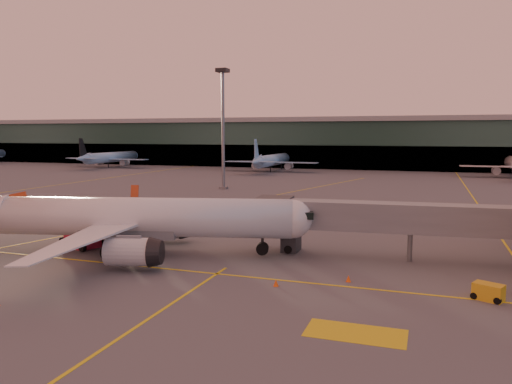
% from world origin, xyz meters
% --- Properties ---
extents(ground, '(600.00, 600.00, 0.00)m').
position_xyz_m(ground, '(0.00, 0.00, 0.00)').
color(ground, '#4C4F54').
rests_on(ground, ground).
extents(taxi_markings, '(100.12, 173.00, 0.01)m').
position_xyz_m(taxi_markings, '(-7.32, 44.49, 0.01)').
color(taxi_markings, yellow).
rests_on(taxi_markings, ground).
extents(terminal, '(400.00, 20.00, 17.60)m').
position_xyz_m(terminal, '(0.00, 141.79, 8.76)').
color(terminal, '#19382D').
rests_on(terminal, ground).
extents(mast_west_near, '(2.40, 2.40, 25.60)m').
position_xyz_m(mast_west_near, '(-20.00, 66.00, 14.86)').
color(mast_west_near, slate).
rests_on(mast_west_near, ground).
extents(distant_aircraft_row, '(350.00, 34.00, 13.00)m').
position_xyz_m(distant_aircraft_row, '(10.83, 118.00, 0.00)').
color(distant_aircraft_row, '#87B6E2').
rests_on(distant_aircraft_row, ground).
extents(main_airplane, '(36.31, 33.09, 11.11)m').
position_xyz_m(main_airplane, '(-5.93, 8.47, 3.61)').
color(main_airplane, silver).
rests_on(main_airplane, ground).
extents(jet_bridge, '(30.73, 5.77, 5.61)m').
position_xyz_m(jet_bridge, '(21.83, 15.08, 3.87)').
color(jet_bridge, slate).
rests_on(jet_bridge, ground).
extents(catering_truck, '(6.73, 4.69, 4.80)m').
position_xyz_m(catering_truck, '(-12.74, 9.93, 2.73)').
color(catering_truck, red).
rests_on(catering_truck, ground).
extents(gpu_cart, '(2.39, 1.98, 1.21)m').
position_xyz_m(gpu_cart, '(26.19, 5.17, 0.59)').
color(gpu_cart, gold).
rests_on(gpu_cart, ground).
extents(cone_nose, '(0.42, 0.42, 0.54)m').
position_xyz_m(cone_nose, '(15.99, 6.38, 0.26)').
color(cone_nose, '#FF580D').
rests_on(cone_nose, ground).
extents(cone_wing_left, '(0.43, 0.43, 0.54)m').
position_xyz_m(cone_wing_left, '(-7.72, 25.93, 0.26)').
color(cone_wing_left, '#FF580D').
rests_on(cone_wing_left, ground).
extents(cone_fwd, '(0.42, 0.42, 0.53)m').
position_xyz_m(cone_fwd, '(10.77, 3.35, 0.26)').
color(cone_fwd, '#FF580D').
rests_on(cone_fwd, ground).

